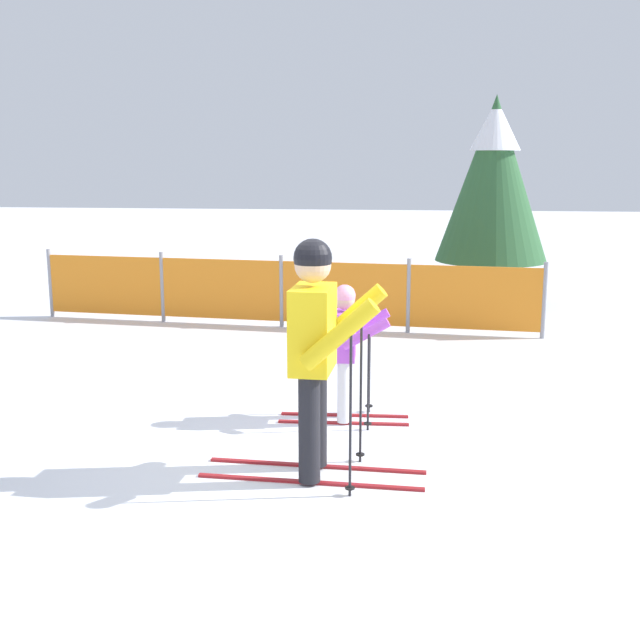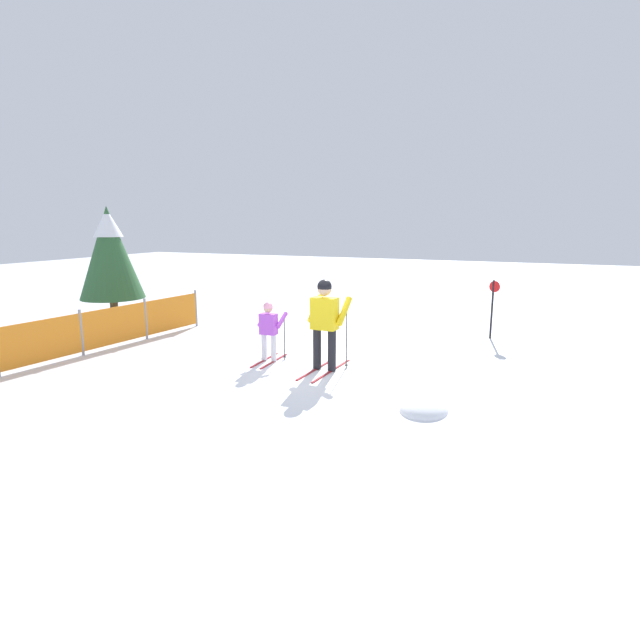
{
  "view_description": "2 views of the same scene",
  "coord_description": "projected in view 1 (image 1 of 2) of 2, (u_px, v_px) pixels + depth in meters",
  "views": [
    {
      "loc": [
        0.84,
        -5.77,
        2.38
      ],
      "look_at": [
        0.14,
        0.63,
        1.05
      ],
      "focal_mm": 45.0,
      "sensor_mm": 36.0,
      "label": 1
    },
    {
      "loc": [
        -8.53,
        -3.76,
        2.87
      ],
      "look_at": [
        0.59,
        0.17,
        0.91
      ],
      "focal_mm": 28.0,
      "sensor_mm": 36.0,
      "label": 2
    }
  ],
  "objects": [
    {
      "name": "ground_plane",
      "position": [
        293.0,
        469.0,
        6.19
      ],
      "size": [
        60.0,
        60.0,
        0.0
      ],
      "primitive_type": "plane",
      "color": "white"
    },
    {
      "name": "skier_adult",
      "position": [
        316.0,
        337.0,
        5.85
      ],
      "size": [
        1.71,
        0.78,
        1.8
      ],
      "rotation": [
        0.0,
        0.0,
        -0.05
      ],
      "color": "maroon",
      "rests_on": "ground_plane"
    },
    {
      "name": "skier_child",
      "position": [
        347.0,
        341.0,
        7.18
      ],
      "size": [
        1.19,
        0.58,
        1.26
      ],
      "rotation": [
        0.0,
        0.0,
        0.03
      ],
      "color": "maroon",
      "rests_on": "ground_plane"
    },
    {
      "name": "safety_fence",
      "position": [
        282.0,
        291.0,
        11.23
      ],
      "size": [
        7.15,
        0.77,
        1.02
      ],
      "rotation": [
        0.0,
        0.0,
        -0.1
      ],
      "color": "gray",
      "rests_on": "ground_plane"
    },
    {
      "name": "conifer_far",
      "position": [
        494.0,
        176.0,
        12.73
      ],
      "size": [
        1.78,
        1.78,
        3.31
      ],
      "color": "#4C3823",
      "rests_on": "ground_plane"
    }
  ]
}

